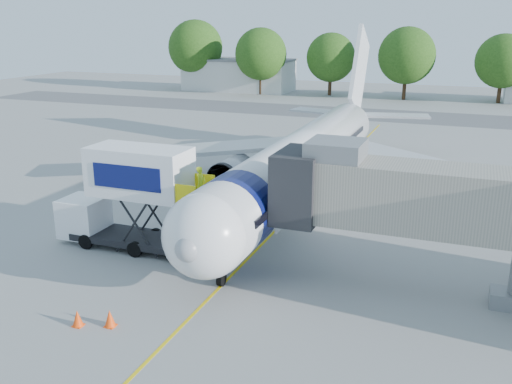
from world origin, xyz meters
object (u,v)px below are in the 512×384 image
(jet_bridge, at_px, (415,199))
(catering_hiloader, at_px, (130,198))
(aircraft, at_px, (306,158))
(ground_tug, at_px, (86,380))

(jet_bridge, distance_m, catering_hiloader, 14.35)
(aircraft, xyz_separation_m, ground_tug, (-0.65, -22.60, -2.21))
(aircraft, xyz_separation_m, catering_hiloader, (-6.27, -11.12, -0.19))
(ground_tug, bearing_deg, aircraft, 94.33)
(jet_bridge, distance_m, ground_tug, 14.81)
(aircraft, relative_size, catering_hiloader, 4.44)
(jet_bridge, bearing_deg, ground_tug, -126.98)
(aircraft, distance_m, ground_tug, 22.72)
(jet_bridge, relative_size, catering_hiloader, 1.64)
(catering_hiloader, relative_size, ground_tug, 2.32)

